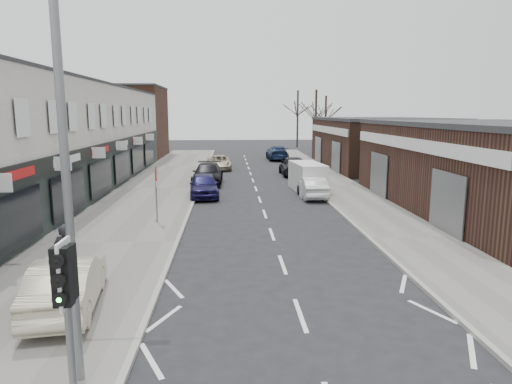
{
  "coord_description": "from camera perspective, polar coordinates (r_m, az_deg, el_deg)",
  "views": [
    {
      "loc": [
        -1.79,
        -9.01,
        5.17
      ],
      "look_at": [
        -0.93,
        5.75,
        2.6
      ],
      "focal_mm": 32.0,
      "sensor_mm": 36.0,
      "label": 1
    }
  ],
  "objects": [
    {
      "name": "ground",
      "position": [
        10.54,
        7.33,
        -19.6
      ],
      "size": [
        160.0,
        160.0,
        0.0
      ],
      "primitive_type": "plane",
      "color": "black",
      "rests_on": "ground"
    },
    {
      "name": "pavement_left",
      "position": [
        31.81,
        -12.25,
        0.39
      ],
      "size": [
        5.5,
        64.0,
        0.12
      ],
      "primitive_type": "cube",
      "color": "slate",
      "rests_on": "ground"
    },
    {
      "name": "pavement_right",
      "position": [
        32.32,
        10.21,
        0.61
      ],
      "size": [
        3.5,
        64.0,
        0.12
      ],
      "primitive_type": "cube",
      "color": "slate",
      "rests_on": "ground"
    },
    {
      "name": "shop_terrace_left",
      "position": [
        30.86,
        -25.77,
        5.88
      ],
      "size": [
        8.0,
        41.0,
        7.1
      ],
      "primitive_type": "cube",
      "color": "silver",
      "rests_on": "ground"
    },
    {
      "name": "brick_block_far",
      "position": [
        55.27,
        -15.73,
        8.29
      ],
      "size": [
        8.0,
        10.0,
        8.0
      ],
      "primitive_type": "cube",
      "color": "#4C2C20",
      "rests_on": "ground"
    },
    {
      "name": "right_unit_near",
      "position": [
        27.24,
        28.37,
        2.52
      ],
      "size": [
        10.0,
        18.0,
        4.5
      ],
      "primitive_type": "cube",
      "color": "#3D251B",
      "rests_on": "ground"
    },
    {
      "name": "right_unit_far",
      "position": [
        45.41,
        15.1,
        5.84
      ],
      "size": [
        10.0,
        16.0,
        4.5
      ],
      "primitive_type": "cube",
      "color": "#3D251B",
      "rests_on": "ground"
    },
    {
      "name": "tree_far_a",
      "position": [
        58.25,
        7.38,
        4.69
      ],
      "size": [
        3.6,
        3.6,
        8.0
      ],
      "primitive_type": null,
      "color": "#382D26",
      "rests_on": "ground"
    },
    {
      "name": "tree_far_b",
      "position": [
        64.6,
        8.59,
        5.16
      ],
      "size": [
        3.6,
        3.6,
        7.5
      ],
      "primitive_type": null,
      "color": "#382D26",
      "rests_on": "ground"
    },
    {
      "name": "tree_far_c",
      "position": [
        69.96,
        5.16,
        5.59
      ],
      "size": [
        3.6,
        3.6,
        8.5
      ],
      "primitive_type": null,
      "color": "#382D26",
      "rests_on": "ground"
    },
    {
      "name": "traffic_light",
      "position": [
        7.95,
        -22.69,
        -11.2
      ],
      "size": [
        0.28,
        0.6,
        3.1
      ],
      "color": "slate",
      "rests_on": "pavement_left"
    },
    {
      "name": "street_lamp",
      "position": [
        8.67,
        -21.81,
        5.52
      ],
      "size": [
        2.23,
        0.22,
        8.0
      ],
      "color": "slate",
      "rests_on": "pavement_left"
    },
    {
      "name": "warning_sign",
      "position": [
        21.48,
        -12.32,
        1.69
      ],
      "size": [
        0.12,
        0.8,
        2.7
      ],
      "color": "slate",
      "rests_on": "pavement_left"
    },
    {
      "name": "white_van",
      "position": [
        30.53,
        6.5,
        1.74
      ],
      "size": [
        2.07,
        4.97,
        1.88
      ],
      "rotation": [
        0.0,
        0.0,
        0.09
      ],
      "color": "white",
      "rests_on": "ground"
    },
    {
      "name": "sedan_on_pavement",
      "position": [
        13.02,
        -22.53,
        -10.47
      ],
      "size": [
        2.03,
        4.37,
        1.39
      ],
      "primitive_type": "imported",
      "rotation": [
        0.0,
        0.0,
        3.28
      ],
      "color": "beige",
      "rests_on": "pavement_left"
    },
    {
      "name": "pedestrian",
      "position": [
        15.06,
        -22.77,
        -7.04
      ],
      "size": [
        0.64,
        0.42,
        1.74
      ],
      "primitive_type": "imported",
      "rotation": [
        0.0,
        0.0,
        3.13
      ],
      "color": "black",
      "rests_on": "pavement_left"
    },
    {
      "name": "parked_car_left_a",
      "position": [
        28.46,
        -6.53,
        0.84
      ],
      "size": [
        2.07,
        4.45,
        1.47
      ],
      "primitive_type": "imported",
      "rotation": [
        0.0,
        0.0,
        0.08
      ],
      "color": "#15143F",
      "rests_on": "ground"
    },
    {
      "name": "parked_car_left_b",
      "position": [
        33.59,
        -6.05,
        2.26
      ],
      "size": [
        2.22,
        5.26,
        1.52
      ],
      "primitive_type": "imported",
      "rotation": [
        0.0,
        0.0,
        -0.02
      ],
      "color": "black",
      "rests_on": "ground"
    },
    {
      "name": "parked_car_left_c",
      "position": [
        42.38,
        -4.63,
        3.7
      ],
      "size": [
        2.38,
        4.74,
        1.29
      ],
      "primitive_type": "imported",
      "rotation": [
        0.0,
        0.0,
        0.05
      ],
      "color": "#BDB097",
      "rests_on": "ground"
    },
    {
      "name": "parked_car_right_a",
      "position": [
        28.28,
        7.06,
        0.6
      ],
      "size": [
        1.42,
        3.97,
        1.3
      ],
      "primitive_type": "imported",
      "rotation": [
        0.0,
        0.0,
        3.13
      ],
      "color": "silver",
      "rests_on": "ground"
    },
    {
      "name": "parked_car_right_b",
      "position": [
        38.29,
        4.64,
        3.32
      ],
      "size": [
        2.04,
        4.89,
        1.65
      ],
      "primitive_type": "imported",
      "rotation": [
        0.0,
        0.0,
        3.16
      ],
      "color": "black",
      "rests_on": "ground"
    },
    {
      "name": "parked_car_right_c",
      "position": [
        50.97,
        2.65,
        4.91
      ],
      "size": [
        2.23,
        5.37,
        1.55
      ],
      "primitive_type": "imported",
      "rotation": [
        0.0,
        0.0,
        3.15
      ],
      "color": "#131F3C",
      "rests_on": "ground"
    }
  ]
}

